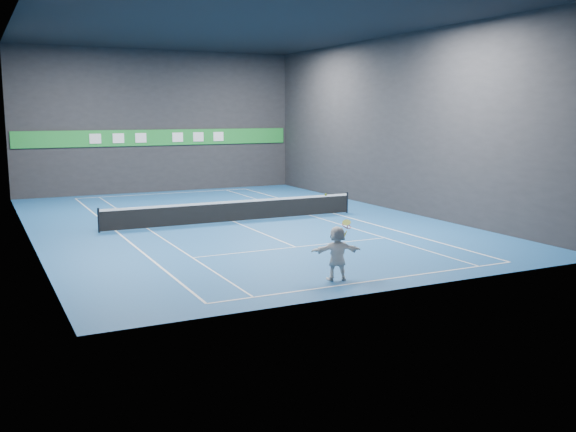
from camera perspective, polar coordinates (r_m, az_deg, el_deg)
name	(u,v)px	position (r m, az deg, el deg)	size (l,w,h in m)	color
ground	(234,222)	(30.28, -4.81, -0.52)	(26.00, 26.00, 0.00)	#194F8D
ceiling	(231,24)	(30.10, -5.05, 16.62)	(26.00, 26.00, 0.00)	black
wall_back	(158,122)	(42.22, -11.44, 8.22)	(18.00, 0.10, 9.00)	#242426
wall_front	(403,134)	(18.37, 10.16, 7.21)	(18.00, 0.10, 9.00)	#242426
wall_left	(22,127)	(27.86, -22.57, 7.28)	(0.10, 26.00, 9.00)	#242426
wall_right	(394,124)	(34.18, 9.41, 8.08)	(0.10, 26.00, 9.00)	#242426
baseline_near	(377,280)	(19.93, 7.89, -5.69)	(10.98, 0.08, 0.01)	white
baseline_far	(165,193)	(41.46, -10.85, 1.98)	(10.98, 0.08, 0.01)	white
sideline_doubles_left	(116,231)	(28.76, -15.04, -1.31)	(0.08, 23.78, 0.01)	white
sideline_doubles_right	(335,214)	(32.66, 4.19, 0.21)	(0.08, 23.78, 0.01)	white
sideline_singles_left	(148,229)	(29.05, -12.37, -1.11)	(0.06, 23.78, 0.01)	white
sideline_singles_right	(311,216)	(31.99, 2.06, 0.04)	(0.06, 23.78, 0.01)	white
service_line_near	(296,247)	(24.53, 0.69, -2.78)	(8.23, 0.06, 0.01)	white
service_line_far	(192,204)	(36.24, -8.52, 1.02)	(8.23, 0.06, 0.01)	white
center_service_line	(234,222)	(30.28, -4.81, -0.51)	(0.06, 12.80, 0.01)	white
player	(337,253)	(19.67, 4.39, -3.31)	(1.56, 0.50, 1.69)	white
tennis_ball	(326,195)	(19.38, 3.38, 1.90)	(0.07, 0.07, 0.07)	#A9D523
tennis_net	(234,210)	(30.19, -4.82, 0.49)	(12.50, 0.10, 1.07)	black
sponsor_banner	(159,137)	(42.19, -11.37, 6.86)	(17.64, 0.11, 1.00)	#1E8C31
tennis_racket	(346,226)	(19.72, 5.21, -0.91)	(0.41, 0.38, 0.58)	red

